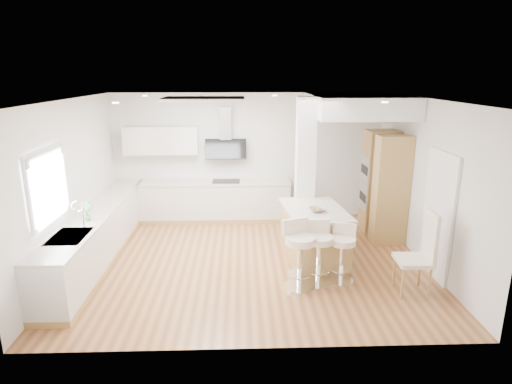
{
  "coord_description": "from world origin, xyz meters",
  "views": [
    {
      "loc": [
        -0.16,
        -6.96,
        3.21
      ],
      "look_at": [
        0.1,
        0.4,
        1.15
      ],
      "focal_mm": 30.0,
      "sensor_mm": 36.0,
      "label": 1
    }
  ],
  "objects_px": {
    "bar_stool_a": "(299,251)",
    "bar_stool_b": "(319,249)",
    "peninsula": "(314,233)",
    "dining_chair": "(422,250)",
    "bar_stool_c": "(342,250)"
  },
  "relations": [
    {
      "from": "bar_stool_a",
      "to": "bar_stool_b",
      "type": "xyz_separation_m",
      "value": [
        0.32,
        0.13,
        -0.03
      ]
    },
    {
      "from": "peninsula",
      "to": "bar_stool_b",
      "type": "bearing_deg",
      "value": -101.32
    },
    {
      "from": "dining_chair",
      "to": "bar_stool_b",
      "type": "bearing_deg",
      "value": 168.88
    },
    {
      "from": "peninsula",
      "to": "bar_stool_b",
      "type": "height_order",
      "value": "bar_stool_b"
    },
    {
      "from": "peninsula",
      "to": "bar_stool_a",
      "type": "relative_size",
      "value": 1.5
    },
    {
      "from": "bar_stool_a",
      "to": "dining_chair",
      "type": "xyz_separation_m",
      "value": [
        1.79,
        -0.2,
        0.08
      ]
    },
    {
      "from": "peninsula",
      "to": "dining_chair",
      "type": "height_order",
      "value": "dining_chair"
    },
    {
      "from": "bar_stool_a",
      "to": "bar_stool_c",
      "type": "bearing_deg",
      "value": -5.52
    },
    {
      "from": "bar_stool_b",
      "to": "bar_stool_a",
      "type": "bearing_deg",
      "value": -160.63
    },
    {
      "from": "peninsula",
      "to": "dining_chair",
      "type": "bearing_deg",
      "value": -49.1
    },
    {
      "from": "peninsula",
      "to": "bar_stool_c",
      "type": "xyz_separation_m",
      "value": [
        0.3,
        -0.9,
        0.06
      ]
    },
    {
      "from": "peninsula",
      "to": "dining_chair",
      "type": "relative_size",
      "value": 1.27
    },
    {
      "from": "bar_stool_b",
      "to": "bar_stool_c",
      "type": "bearing_deg",
      "value": 4.61
    },
    {
      "from": "bar_stool_a",
      "to": "dining_chair",
      "type": "relative_size",
      "value": 0.85
    },
    {
      "from": "bar_stool_b",
      "to": "dining_chair",
      "type": "relative_size",
      "value": 0.8
    }
  ]
}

